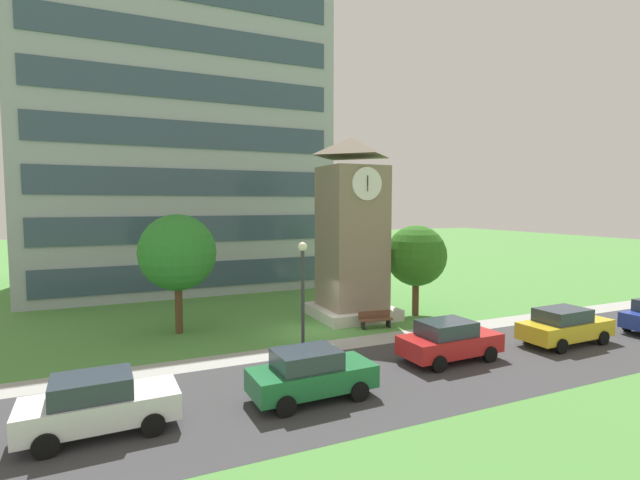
{
  "coord_description": "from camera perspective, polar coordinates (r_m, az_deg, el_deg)",
  "views": [
    {
      "loc": [
        -9.52,
        -21.55,
        6.5
      ],
      "look_at": [
        1.55,
        3.03,
        4.43
      ],
      "focal_mm": 26.2,
      "sensor_mm": 36.0,
      "label": 1
    }
  ],
  "objects": [
    {
      "name": "clock_tower",
      "position": [
        26.81,
        3.92,
        0.32
      ],
      "size": [
        4.38,
        4.38,
        10.31
      ],
      "color": "gray",
      "rests_on": "ground"
    },
    {
      "name": "parked_car_green",
      "position": [
        16.2,
        -1.12,
        -16.01
      ],
      "size": [
        4.24,
        2.05,
        1.69
      ],
      "color": "#1E6B38",
      "rests_on": "ground"
    },
    {
      "name": "street_lamp",
      "position": [
        18.77,
        -2.12,
        -5.85
      ],
      "size": [
        0.36,
        0.36,
        5.0
      ],
      "color": "#333338",
      "rests_on": "ground"
    },
    {
      "name": "parked_car_white",
      "position": [
        15.35,
        -25.42,
        -17.62
      ],
      "size": [
        4.27,
        2.02,
        1.69
      ],
      "color": "silver",
      "rests_on": "ground"
    },
    {
      "name": "tree_near_tower",
      "position": [
        27.75,
        11.66,
        -1.91
      ],
      "size": [
        3.54,
        3.54,
        5.29
      ],
      "color": "#513823",
      "rests_on": "ground"
    },
    {
      "name": "office_building",
      "position": [
        41.09,
        -17.19,
        10.76
      ],
      "size": [
        21.53,
        15.55,
        22.4
      ],
      "color": "#9EA8B2",
      "rests_on": "ground"
    },
    {
      "name": "ground_plane",
      "position": [
        24.44,
        -0.41,
        -11.04
      ],
      "size": [
        160.0,
        160.0,
        0.0
      ],
      "primitive_type": "plane",
      "color": "#4C893D"
    },
    {
      "name": "park_bench",
      "position": [
        25.08,
        6.77,
        -9.58
      ],
      "size": [
        1.85,
        0.73,
        0.88
      ],
      "color": "brown",
      "rests_on": "ground"
    },
    {
      "name": "parked_car_red",
      "position": [
        20.54,
        15.49,
        -11.71
      ],
      "size": [
        4.34,
        2.1,
        1.69
      ],
      "color": "red",
      "rests_on": "ground"
    },
    {
      "name": "kerb_strip",
      "position": [
        22.19,
        2.36,
        -12.65
      ],
      "size": [
        120.0,
        1.6,
        0.01
      ],
      "primitive_type": "cube",
      "color": "#9E9E99",
      "rests_on": "ground"
    },
    {
      "name": "tree_by_building",
      "position": [
        24.35,
        -17.01,
        -1.49
      ],
      "size": [
        3.82,
        3.82,
        6.02
      ],
      "color": "#513823",
      "rests_on": "ground"
    },
    {
      "name": "street_asphalt",
      "position": [
        18.57,
        8.7,
        -16.15
      ],
      "size": [
        120.0,
        7.2,
        0.01
      ],
      "primitive_type": "cube",
      "color": "#38383A",
      "rests_on": "ground"
    },
    {
      "name": "parked_car_yellow",
      "position": [
        24.8,
        27.71,
        -9.27
      ],
      "size": [
        4.67,
        2.06,
        1.69
      ],
      "color": "gold",
      "rests_on": "ground"
    }
  ]
}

